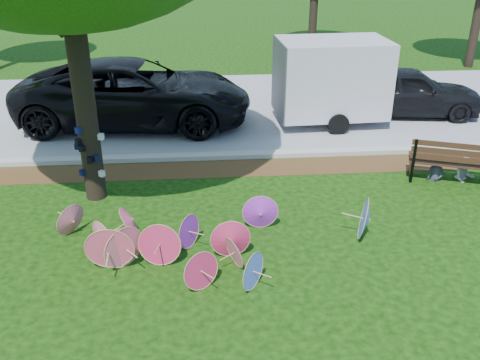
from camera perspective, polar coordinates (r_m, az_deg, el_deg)
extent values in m
plane|color=black|center=(9.24, -2.15, -10.58)|extent=(90.00, 90.00, 0.00)
cube|color=#472D16|center=(13.13, -3.04, 1.15)|extent=(90.00, 1.00, 0.01)
cube|color=#B7B5AD|center=(13.75, -3.14, 2.57)|extent=(90.00, 0.30, 0.12)
cube|color=gray|center=(17.66, -3.54, 7.72)|extent=(90.00, 8.00, 0.01)
cylinder|color=black|center=(11.37, -16.43, 9.35)|extent=(0.44, 0.44, 4.91)
cone|color=#DD4A6D|center=(10.53, -11.62, -4.13)|extent=(0.45, 0.67, 0.59)
cone|color=purple|center=(9.97, -5.67, -5.42)|extent=(0.48, 0.63, 0.67)
cone|color=#DD4A6D|center=(9.54, -13.70, -6.95)|extent=(0.87, 0.26, 0.88)
cone|color=#BE2853|center=(9.57, -0.98, -6.46)|extent=(0.74, 0.16, 0.74)
cone|color=#D7637B|center=(9.40, -0.42, -7.66)|extent=(0.45, 0.62, 0.59)
cone|color=#D7637B|center=(10.75, -17.50, -4.08)|extent=(0.58, 0.67, 0.68)
cone|color=#BE2853|center=(9.57, -8.52, -6.67)|extent=(0.80, 0.36, 0.78)
cone|color=#BE2853|center=(8.92, -4.34, -9.51)|extent=(0.67, 0.54, 0.68)
cone|color=purple|center=(10.44, 2.20, -3.56)|extent=(0.73, 0.14, 0.73)
cone|color=#D7637B|center=(9.58, -12.47, -6.92)|extent=(0.71, 0.63, 0.80)
cone|color=#667CFF|center=(8.87, 1.15, -9.62)|extent=(0.47, 0.61, 0.68)
cone|color=#667CFF|center=(10.43, 13.33, -4.01)|extent=(0.47, 0.86, 0.83)
cone|color=#D7637B|center=(9.99, -14.57, -6.06)|extent=(0.59, 0.63, 0.69)
imported|color=black|center=(16.20, -11.12, 9.08)|extent=(7.01, 3.66, 1.88)
imported|color=black|center=(17.56, 17.42, 9.03)|extent=(4.60, 2.34, 1.50)
cube|color=silver|center=(16.09, 9.75, 10.72)|extent=(3.19, 2.10, 2.77)
imported|color=#383C4D|center=(13.17, 20.39, 2.08)|extent=(0.46, 0.38, 1.07)
imported|color=silver|center=(13.48, 23.09, 2.11)|extent=(0.51, 0.40, 1.06)
cylinder|color=black|center=(24.43, 24.19, 16.71)|extent=(0.36, 0.36, 5.00)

